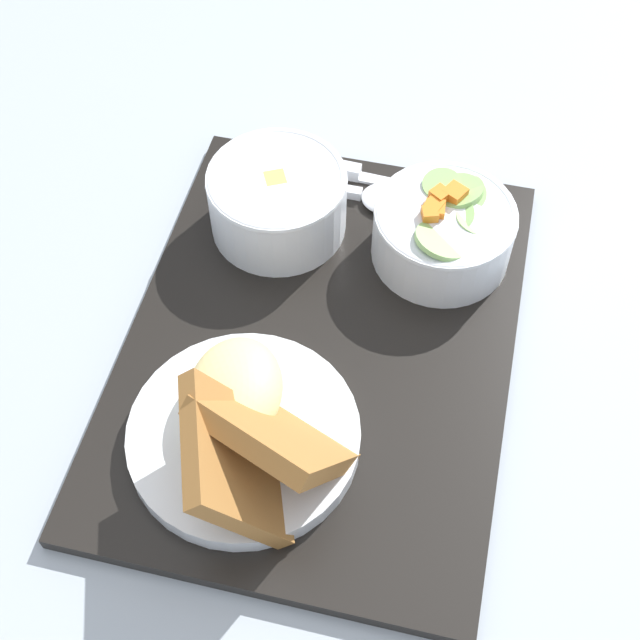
# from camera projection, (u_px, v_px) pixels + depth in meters

# --- Properties ---
(ground_plane) EXTENTS (4.00, 4.00, 0.00)m
(ground_plane) POSITION_uv_depth(u_px,v_px,m) (320.00, 350.00, 0.73)
(ground_plane) COLOR #99A3AD
(serving_tray) EXTENTS (0.42, 0.31, 0.01)m
(serving_tray) POSITION_uv_depth(u_px,v_px,m) (320.00, 346.00, 0.72)
(serving_tray) COLOR black
(serving_tray) RESTS_ON ground_plane
(bowl_salad) EXTENTS (0.12, 0.12, 0.06)m
(bowl_salad) POSITION_uv_depth(u_px,v_px,m) (444.00, 230.00, 0.74)
(bowl_salad) COLOR silver
(bowl_salad) RESTS_ON serving_tray
(bowl_soup) EXTENTS (0.12, 0.12, 0.06)m
(bowl_soup) POSITION_uv_depth(u_px,v_px,m) (277.00, 199.00, 0.76)
(bowl_soup) COLOR silver
(bowl_soup) RESTS_ON serving_tray
(plate_main) EXTENTS (0.18, 0.17, 0.09)m
(plate_main) POSITION_uv_depth(u_px,v_px,m) (245.00, 428.00, 0.64)
(plate_main) COLOR silver
(plate_main) RESTS_ON serving_tray
(knife) EXTENTS (0.02, 0.16, 0.01)m
(knife) POSITION_uv_depth(u_px,v_px,m) (345.00, 171.00, 0.82)
(knife) COLOR silver
(knife) RESTS_ON serving_tray
(spoon) EXTENTS (0.04, 0.15, 0.01)m
(spoon) POSITION_uv_depth(u_px,v_px,m) (355.00, 193.00, 0.80)
(spoon) COLOR silver
(spoon) RESTS_ON serving_tray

